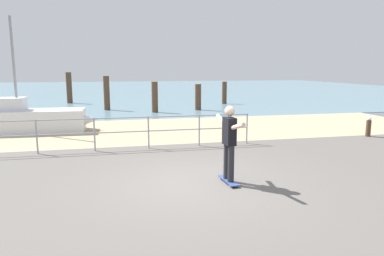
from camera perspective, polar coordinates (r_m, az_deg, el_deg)
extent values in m
cube|color=#605B56|center=(7.08, 2.74, -11.34)|extent=(24.00, 10.00, 0.04)
cube|color=tan|center=(14.70, -5.56, -0.30)|extent=(24.00, 6.00, 0.04)
cube|color=slate|center=(42.48, -10.33, 6.11)|extent=(72.00, 50.00, 0.04)
cylinder|color=#9EA0A5|center=(11.38, -23.79, -1.35)|extent=(0.05, 0.05, 1.05)
cylinder|color=#9EA0A5|center=(11.17, -15.48, -1.06)|extent=(0.05, 0.05, 1.05)
cylinder|color=#9EA0A5|center=(11.20, -7.04, -0.74)|extent=(0.05, 0.05, 1.05)
cylinder|color=#9EA0A5|center=(11.48, 1.17, -0.42)|extent=(0.05, 0.05, 1.05)
cylinder|color=#9EA0A5|center=(11.97, 8.85, -0.11)|extent=(0.05, 0.05, 1.05)
cylinder|color=#9EA0A5|center=(11.09, -15.59, 1.45)|extent=(9.89, 0.04, 0.04)
cylinder|color=#9EA0A5|center=(11.16, -15.49, -0.79)|extent=(9.89, 0.04, 0.04)
cube|color=silver|center=(15.39, -25.17, 0.96)|extent=(4.44, 1.54, 0.90)
cone|color=silver|center=(14.99, -17.00, 1.25)|extent=(1.12, 0.80, 0.77)
cylinder|color=gray|center=(15.32, -26.88, 9.22)|extent=(0.10, 0.10, 3.58)
cube|color=silver|center=(15.47, -27.51, 3.44)|extent=(1.23, 0.94, 0.50)
cube|color=#334C8C|center=(7.96, 5.91, -8.42)|extent=(0.26, 0.81, 0.02)
cylinder|color=#E5598C|center=(7.76, 7.26, -9.26)|extent=(0.03, 0.06, 0.06)
cylinder|color=#E5598C|center=(7.70, 6.16, -9.39)|extent=(0.03, 0.06, 0.06)
cylinder|color=#E5598C|center=(8.25, 5.66, -8.07)|extent=(0.03, 0.06, 0.06)
cylinder|color=#E5598C|center=(8.19, 4.62, -8.18)|extent=(0.03, 0.06, 0.06)
cylinder|color=#26262B|center=(7.74, 6.31, -5.78)|extent=(0.14, 0.14, 0.80)
cylinder|color=#26262B|center=(7.95, 5.62, -5.34)|extent=(0.14, 0.14, 0.80)
cube|color=black|center=(7.69, 6.05, -0.52)|extent=(0.23, 0.37, 0.60)
sphere|color=beige|center=(7.63, 6.11, 2.73)|extent=(0.22, 0.22, 0.22)
cylinder|color=beige|center=(7.26, 7.44, 0.27)|extent=(0.13, 0.56, 0.23)
cylinder|color=beige|center=(8.07, 4.84, 1.27)|extent=(0.13, 0.56, 0.23)
cylinder|color=#513826|center=(14.66, 26.60, -0.09)|extent=(0.18, 0.18, 0.63)
ellipsoid|color=white|center=(14.60, 26.71, 1.39)|extent=(0.29, 0.35, 0.14)
sphere|color=white|center=(14.78, 26.63, 1.72)|extent=(0.09, 0.09, 0.09)
cone|color=gold|center=(14.83, 26.61, 1.75)|extent=(0.05, 0.06, 0.02)
cube|color=slate|center=(14.44, 26.80, 1.35)|extent=(0.13, 0.14, 0.02)
cylinder|color=#513826|center=(27.04, -19.23, 6.14)|extent=(0.39, 0.39, 2.23)
cylinder|color=#513826|center=(21.95, -13.62, 5.48)|extent=(0.36, 0.36, 2.06)
cylinder|color=#513826|center=(20.30, -6.04, 4.96)|extent=(0.36, 0.36, 1.77)
cylinder|color=#513826|center=(21.37, 0.99, 4.99)|extent=(0.37, 0.37, 1.58)
cylinder|color=#513826|center=(25.16, 5.25, 5.67)|extent=(0.34, 0.34, 1.59)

